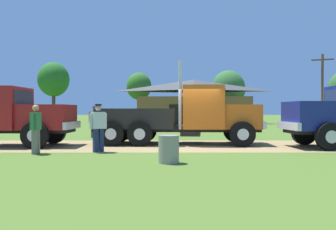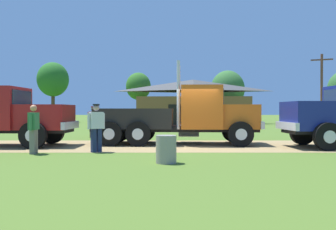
# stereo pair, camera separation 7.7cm
# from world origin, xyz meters

# --- Properties ---
(ground_plane) EXTENTS (200.00, 200.00, 0.00)m
(ground_plane) POSITION_xyz_m (0.00, 0.00, 0.00)
(ground_plane) COLOR #4D6A24
(dirt_track) EXTENTS (120.00, 5.25, 0.01)m
(dirt_track) POSITION_xyz_m (0.00, 0.00, 0.00)
(dirt_track) COLOR #9C8050
(dirt_track) RESTS_ON ground_plane
(truck_foreground_white) EXTENTS (7.81, 2.99, 3.77)m
(truck_foreground_white) POSITION_xyz_m (-0.35, 0.79, 1.26)
(truck_foreground_white) COLOR black
(truck_foreground_white) RESTS_ON ground_plane
(truck_near_right) EXTENTS (8.10, 2.76, 3.42)m
(truck_near_right) POSITION_xyz_m (-8.12, -0.16, 1.24)
(truck_near_right) COLOR black
(truck_near_right) RESTS_ON ground_plane
(visitor_walking_mid) EXTENTS (0.26, 0.67, 1.78)m
(visitor_walking_mid) POSITION_xyz_m (-5.79, -2.94, 0.98)
(visitor_walking_mid) COLOR #33723F
(visitor_walking_mid) RESTS_ON ground_plane
(visitor_by_barrel) EXTENTS (0.58, 0.50, 1.81)m
(visitor_by_barrel) POSITION_xyz_m (-3.63, -2.44, 1.01)
(visitor_by_barrel) COLOR silver
(visitor_by_barrel) RESTS_ON ground_plane
(visitor_far_side) EXTENTS (0.66, 0.26, 1.80)m
(visitor_far_side) POSITION_xyz_m (-5.23, 4.57, 1.00)
(visitor_far_side) COLOR #B22D33
(visitor_far_side) RESTS_ON ground_plane
(steel_barrel) EXTENTS (0.62, 0.62, 0.83)m
(steel_barrel) POSITION_xyz_m (-0.98, -5.20, 0.42)
(steel_barrel) COLOR gray
(steel_barrel) RESTS_ON ground_plane
(shed_building) EXTENTS (13.54, 6.08, 5.15)m
(shed_building) POSITION_xyz_m (2.01, 25.75, 2.50)
(shed_building) COLOR brown
(shed_building) RESTS_ON ground_plane
(utility_pole_near) EXTENTS (2.08, 0.98, 7.54)m
(utility_pole_near) POSITION_xyz_m (15.43, 21.97, 4.02)
(utility_pole_near) COLOR brown
(utility_pole_near) RESTS_ON ground_plane
(tree_left) EXTENTS (3.94, 3.94, 7.64)m
(tree_left) POSITION_xyz_m (-15.53, 29.23, 5.44)
(tree_left) COLOR #513823
(tree_left) RESTS_ON ground_plane
(tree_mid) EXTENTS (3.23, 3.23, 6.45)m
(tree_mid) POSITION_xyz_m (-4.78, 30.34, 4.62)
(tree_mid) COLOR #513823
(tree_mid) RESTS_ON ground_plane
(tree_right) EXTENTS (4.47, 4.47, 6.82)m
(tree_right) POSITION_xyz_m (6.97, 31.16, 4.34)
(tree_right) COLOR #513823
(tree_right) RESTS_ON ground_plane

